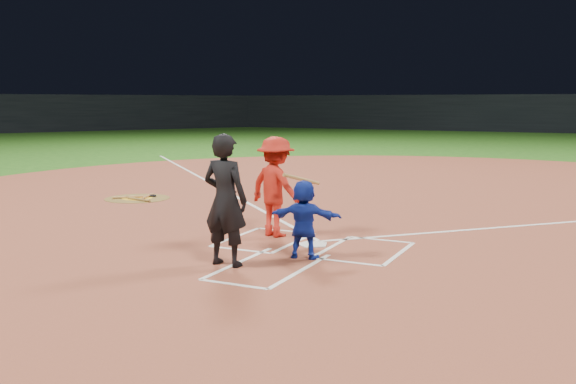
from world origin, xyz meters
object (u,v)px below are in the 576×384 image
at_px(home_plate, 313,244).
at_px(on_deck_circle, 137,198).
at_px(catcher, 304,219).
at_px(umpire, 225,200).
at_px(batter_at_plate, 276,187).

xyz_separation_m(home_plate, on_deck_circle, (-6.40, 3.08, -0.00)).
distance_m(catcher, umpire, 1.38).
relative_size(home_plate, batter_at_plate, 0.32).
bearing_deg(on_deck_circle, umpire, -40.98).
height_order(umpire, batter_at_plate, umpire).
height_order(home_plate, catcher, catcher).
xyz_separation_m(home_plate, batter_at_plate, (-0.94, 0.41, 0.94)).
xyz_separation_m(home_plate, catcher, (0.26, -0.95, 0.64)).
distance_m(home_plate, catcher, 1.17).
bearing_deg(catcher, umpire, 39.41).
bearing_deg(batter_at_plate, umpire, -82.88).
distance_m(home_plate, umpire, 2.26).
bearing_deg(batter_at_plate, home_plate, -23.59).
relative_size(catcher, batter_at_plate, 0.68).
relative_size(home_plate, umpire, 0.29).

